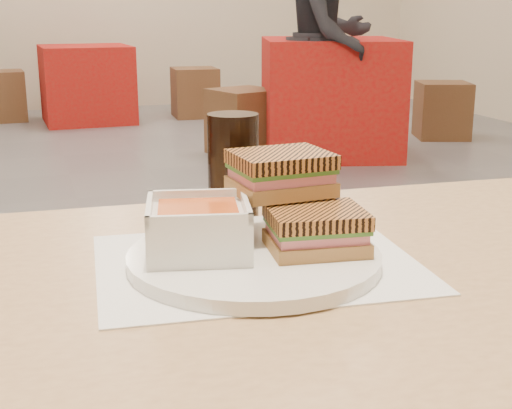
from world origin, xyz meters
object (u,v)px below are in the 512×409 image
object	(u,v)px
bg_table_2	(87,84)
bg_chair_2l	(2,96)
soup_bowl	(198,230)
panini_lower	(316,230)
bg_table_1	(330,97)
bg_chair_2r	(195,92)
patron_b	(333,38)
bg_chair_1r	(442,110)
bg_chair_1l	(244,122)
cola_glass	(233,168)
plate	(254,258)
main_table	(279,377)

from	to	relation	value
bg_table_2	bg_chair_2l	world-z (taller)	bg_table_2
soup_bowl	panini_lower	world-z (taller)	soup_bowl
bg_table_1	bg_chair_2r	distance (m)	2.11
bg_chair_2r	patron_b	xyz separation A→B (m)	(0.44, -2.25, 0.60)
bg_table_2	bg_chair_1r	xyz separation A→B (m)	(2.65, -1.72, -0.12)
panini_lower	bg_chair_1l	xyz separation A→B (m)	(1.18, 4.20, -0.56)
bg_chair_1r	bg_table_1	bearing A→B (deg)	-164.53
bg_table_2	patron_b	world-z (taller)	patron_b
bg_table_1	patron_b	distance (m)	0.48
soup_bowl	bg_table_1	bearing A→B (deg)	64.69
cola_glass	bg_chair_1l	size ratio (longest dim) A/B	0.28
bg_chair_1r	patron_b	xyz separation A→B (m)	(-1.20, -0.52, 0.61)
bg_chair_1l	soup_bowl	bearing A→B (deg)	-107.35
plate	bg_chair_2r	xyz separation A→B (m)	(1.32, 6.06, -0.53)
patron_b	cola_glass	bearing A→B (deg)	-115.48
cola_glass	bg_chair_2r	world-z (taller)	cola_glass
bg_chair_1l	bg_chair_2r	xyz separation A→B (m)	(0.08, 1.87, 0.00)
soup_bowl	cola_glass	bearing A→B (deg)	62.01
bg_chair_1r	main_table	bearing A→B (deg)	-123.89
panini_lower	bg_chair_2l	xyz separation A→B (m)	(-0.51, 6.37, -0.56)
plate	panini_lower	size ratio (longest dim) A/B	2.48
cola_glass	bg_table_1	world-z (taller)	cola_glass
bg_chair_2r	main_table	bearing A→B (deg)	-102.07
soup_bowl	bg_chair_2l	bearing A→B (deg)	93.43
panini_lower	cola_glass	world-z (taller)	cola_glass
main_table	panini_lower	xyz separation A→B (m)	(0.06, 0.04, 0.15)
plate	soup_bowl	bearing A→B (deg)	164.93
main_table	soup_bowl	xyz separation A→B (m)	(-0.07, 0.07, 0.16)
bg_table_1	bg_chair_2l	size ratio (longest dim) A/B	2.46
cola_glass	bg_chair_2r	bearing A→B (deg)	77.61
main_table	patron_b	xyz separation A→B (m)	(1.75, 3.86, 0.19)
cola_glass	patron_b	size ratio (longest dim) A/B	0.09
plate	bg_chair_2r	bearing A→B (deg)	77.72
bg_chair_1l	bg_chair_2r	bearing A→B (deg)	87.68
plate	patron_b	xyz separation A→B (m)	(1.76, 3.81, 0.07)
patron_b	bg_chair_2l	bearing A→B (deg)	130.86
plate	bg_chair_1l	size ratio (longest dim) A/B	0.54
cola_glass	bg_chair_1l	distance (m)	4.23
bg_table_2	bg_chair_1r	world-z (taller)	bg_table_2
plate	bg_chair_1l	bearing A→B (deg)	73.46
soup_bowl	bg_table_1	size ratio (longest dim) A/B	0.12
patron_b	bg_chair_1r	bearing A→B (deg)	23.38
soup_bowl	bg_chair_2r	world-z (taller)	soup_bowl
bg_table_2	cola_glass	bearing A→B (deg)	-92.76
cola_glass	bg_table_1	xyz separation A→B (m)	(1.81, 3.84, -0.42)
cola_glass	bg_chair_2r	xyz separation A→B (m)	(1.29, 5.88, -0.59)
bg_table_2	bg_chair_2r	size ratio (longest dim) A/B	1.75
bg_chair_1l	bg_chair_2l	world-z (taller)	bg_chair_1l
bg_chair_1r	cola_glass	bearing A→B (deg)	-125.20
bg_chair_1l	bg_chair_1r	distance (m)	1.72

